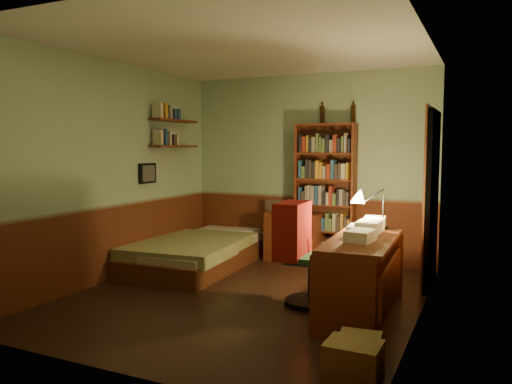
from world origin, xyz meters
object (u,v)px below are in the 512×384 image
at_px(desk, 361,278).
at_px(cardboard_box_a, 353,362).
at_px(desk_lamp, 384,198).
at_px(dresser, 295,237).
at_px(mini_stereo, 276,205).
at_px(bookshelf, 325,194).
at_px(cardboard_box_b, 360,349).
at_px(office_chair, 311,252).
at_px(bed, 198,242).

bearing_deg(desk, cardboard_box_a, -81.67).
bearing_deg(desk_lamp, desk, -99.69).
height_order(dresser, cardboard_box_a, dresser).
height_order(dresser, mini_stereo, mini_stereo).
height_order(mini_stereo, desk_lamp, desk_lamp).
bearing_deg(bookshelf, cardboard_box_b, -70.54).
height_order(desk, cardboard_box_b, desk).
bearing_deg(office_chair, bookshelf, 100.83).
distance_m(mini_stereo, office_chair, 2.20).
bearing_deg(dresser, cardboard_box_a, -59.34).
distance_m(dresser, cardboard_box_b, 3.30).
xyz_separation_m(bookshelf, desk, (0.97, -1.95, -0.58)).
bearing_deg(desk_lamp, bed, 166.55).
bearing_deg(office_chair, desk_lamp, 40.48).
bearing_deg(bed, mini_stereo, 48.85).
bearing_deg(bed, cardboard_box_b, -40.02).
distance_m(dresser, desk, 2.32).
xyz_separation_m(dresser, mini_stereo, (-0.33, 0.12, 0.42)).
relative_size(mini_stereo, desk_lamp, 0.41).
height_order(bed, office_chair, office_chair).
bearing_deg(mini_stereo, cardboard_box_a, -37.25).
xyz_separation_m(desk, cardboard_box_b, (0.23, -1.01, -0.26)).
bearing_deg(cardboard_box_a, mini_stereo, 120.53).
distance_m(bookshelf, desk, 2.25).
bearing_deg(office_chair, mini_stereo, 119.55).
distance_m(dresser, office_chair, 1.93).
relative_size(office_chair, cardboard_box_b, 3.57).
height_order(bed, dresser, dresser).
height_order(desk, desk_lamp, desk_lamp).
distance_m(desk, desk_lamp, 0.98).
bearing_deg(bookshelf, desk_lamp, -53.49).
bearing_deg(bed, desk, -25.85).
bearing_deg(dresser, cardboard_box_b, -57.27).
height_order(dresser, office_chair, office_chair).
distance_m(desk, cardboard_box_b, 1.07).
height_order(desk_lamp, office_chair, desk_lamp).
xyz_separation_m(bed, office_chair, (1.90, -0.94, 0.21)).
distance_m(bed, office_chair, 2.13).
distance_m(desk, cardboard_box_a, 1.38).
height_order(mini_stereo, cardboard_box_b, mini_stereo).
bearing_deg(desk_lamp, dresser, 135.75).
bearing_deg(bed, office_chair, -28.40).
bearing_deg(cardboard_box_b, cardboard_box_a, -84.35).
bearing_deg(mini_stereo, cardboard_box_b, -35.04).
relative_size(bed, cardboard_box_b, 7.25).
bearing_deg(bookshelf, cardboard_box_a, -72.05).
relative_size(cardboard_box_a, cardboard_box_b, 1.21).
distance_m(bed, bookshelf, 1.83).
bearing_deg(cardboard_box_b, dresser, 119.11).
distance_m(desk, office_chair, 0.58).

